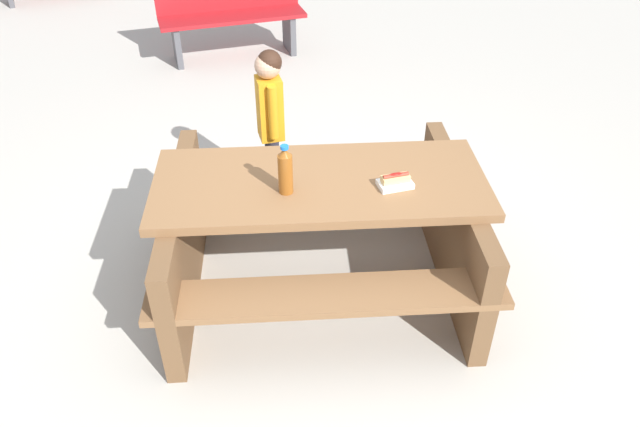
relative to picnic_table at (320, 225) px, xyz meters
The scene contains 6 objects.
ground_plane 0.44m from the picnic_table, ahead, with size 30.00×30.00×0.00m, color #B7B2A8.
picnic_table is the anchor object (origin of this frame).
soda_bottle 0.48m from the picnic_table, 155.78° to the right, with size 0.08×0.08×0.28m.
hotdog_tray 0.52m from the picnic_table, 17.09° to the right, with size 0.19×0.14×0.08m.
child_in_coat 1.00m from the picnic_table, 101.86° to the left, with size 0.18×0.27×1.12m.
park_bench_near 3.74m from the picnic_table, 96.30° to the left, with size 1.54×0.64×0.85m.
Camera 1 is at (-0.39, -2.75, 2.57)m, focal length 34.60 mm.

